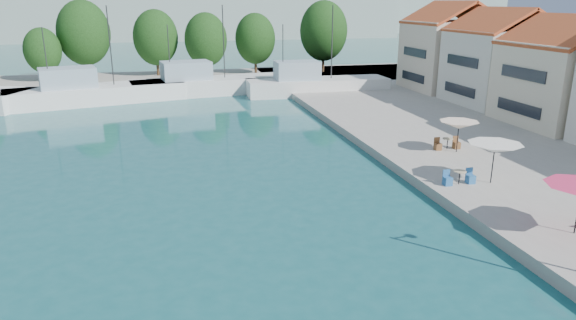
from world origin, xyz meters
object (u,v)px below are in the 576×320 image
object	(u,v)px
trawler_02	(93,93)
umbrella_white	(495,148)
trawler_03	(206,85)
umbrella_cream	(459,125)
trawler_04	(314,85)

from	to	relation	value
trawler_02	umbrella_white	world-z (taller)	trawler_02
trawler_02	trawler_03	xyz separation A→B (m)	(11.96, 2.73, 0.00)
trawler_03	umbrella_white	bearing A→B (deg)	-78.87
umbrella_white	trawler_03	bearing A→B (deg)	109.08
umbrella_white	umbrella_cream	size ratio (longest dim) A/B	1.14
trawler_04	umbrella_cream	distance (m)	26.80
umbrella_white	umbrella_cream	distance (m)	6.06
trawler_03	trawler_04	distance (m)	12.30
trawler_03	umbrella_cream	world-z (taller)	trawler_03
umbrella_white	umbrella_cream	bearing A→B (deg)	76.13
umbrella_cream	trawler_04	bearing A→B (deg)	94.15
trawler_02	umbrella_cream	size ratio (longest dim) A/B	7.09
trawler_04	umbrella_white	world-z (taller)	trawler_04
umbrella_white	trawler_04	bearing A→B (deg)	90.85
trawler_03	trawler_02	bearing A→B (deg)	-175.10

